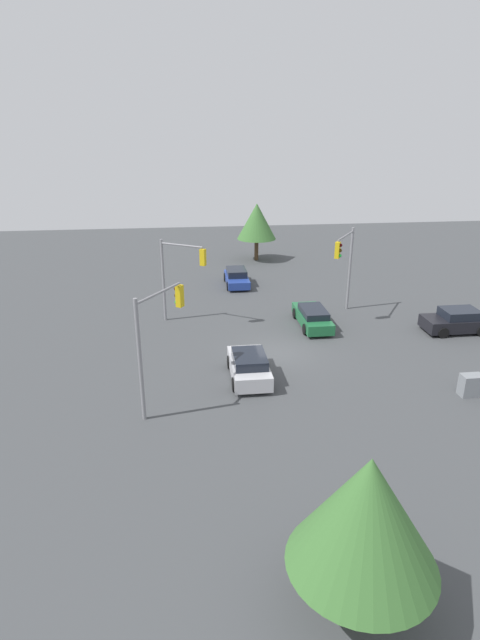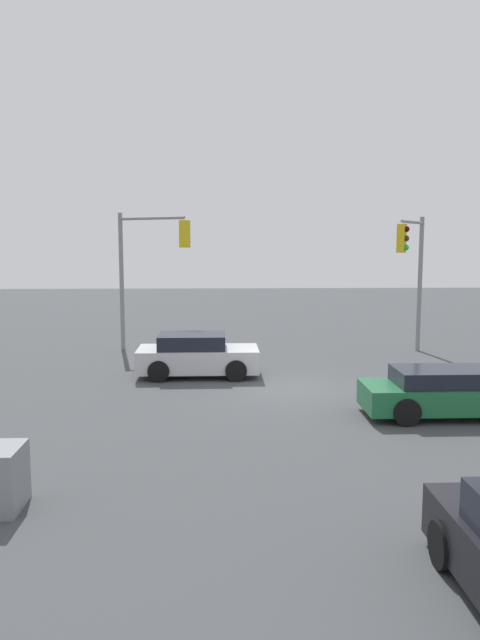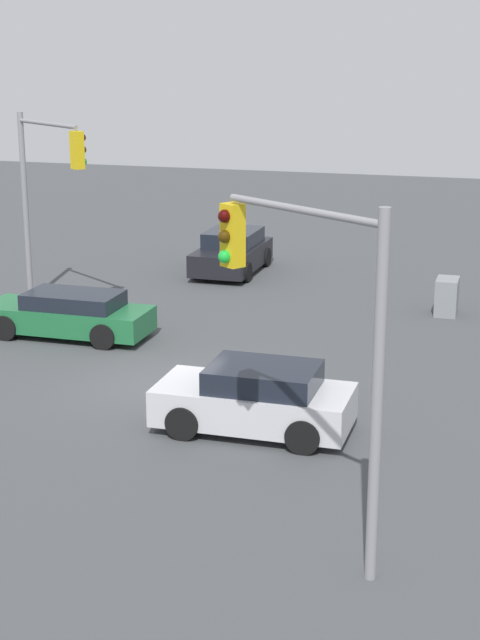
{
  "view_description": "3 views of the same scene",
  "coord_description": "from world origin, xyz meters",
  "px_view_note": "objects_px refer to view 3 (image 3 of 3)",
  "views": [
    {
      "loc": [
        5.25,
        25.87,
        12.28
      ],
      "look_at": [
        2.25,
        0.44,
        2.35
      ],
      "focal_mm": 28.0,
      "sensor_mm": 36.0,
      "label": 1
    },
    {
      "loc": [
        -18.92,
        2.15,
        4.67
      ],
      "look_at": [
        -0.34,
        1.47,
        2.24
      ],
      "focal_mm": 35.0,
      "sensor_mm": 36.0,
      "label": 2
    },
    {
      "loc": [
        20.63,
        8.04,
        7.91
      ],
      "look_at": [
        -0.18,
        1.84,
        1.74
      ],
      "focal_mm": 55.0,
      "sensor_mm": 36.0,
      "label": 3
    }
  ],
  "objects_px": {
    "sedan_silver": "(256,399)",
    "sedan_dark": "(232,252)",
    "traffic_signal_cross": "(46,178)",
    "traffic_signal_main": "(311,313)",
    "sedan_green": "(68,314)",
    "electrical_cabinet": "(447,297)"
  },
  "relations": [
    {
      "from": "sedan_silver",
      "to": "traffic_signal_cross",
      "type": "distance_m",
      "value": 12.05
    },
    {
      "from": "sedan_dark",
      "to": "sedan_green",
      "type": "xyz_separation_m",
      "value": [
        8.9,
        -2.03,
        -0.08
      ]
    },
    {
      "from": "sedan_silver",
      "to": "electrical_cabinet",
      "type": "bearing_deg",
      "value": -16.03
    },
    {
      "from": "sedan_green",
      "to": "sedan_silver",
      "type": "bearing_deg",
      "value": -126.86
    },
    {
      "from": "sedan_dark",
      "to": "traffic_signal_main",
      "type": "xyz_separation_m",
      "value": [
        18.49,
        6.93,
        3.2
      ]
    },
    {
      "from": "sedan_silver",
      "to": "sedan_green",
      "type": "distance_m",
      "value": 8.57
    },
    {
      "from": "sedan_dark",
      "to": "traffic_signal_main",
      "type": "relative_size",
      "value": 0.72
    },
    {
      "from": "traffic_signal_main",
      "to": "sedan_silver",
      "type": "bearing_deg",
      "value": -31.43
    },
    {
      "from": "traffic_signal_cross",
      "to": "electrical_cabinet",
      "type": "relative_size",
      "value": 5.34
    },
    {
      "from": "sedan_silver",
      "to": "traffic_signal_cross",
      "type": "height_order",
      "value": "traffic_signal_cross"
    },
    {
      "from": "sedan_dark",
      "to": "electrical_cabinet",
      "type": "bearing_deg",
      "value": 155.67
    },
    {
      "from": "sedan_silver",
      "to": "traffic_signal_main",
      "type": "height_order",
      "value": "traffic_signal_main"
    },
    {
      "from": "sedan_dark",
      "to": "traffic_signal_cross",
      "type": "xyz_separation_m",
      "value": [
        6.35,
        -3.83,
        3.31
      ]
    },
    {
      "from": "sedan_silver",
      "to": "sedan_dark",
      "type": "distance_m",
      "value": 14.85
    },
    {
      "from": "sedan_silver",
      "to": "traffic_signal_main",
      "type": "relative_size",
      "value": 0.72
    },
    {
      "from": "traffic_signal_main",
      "to": "electrical_cabinet",
      "type": "bearing_deg",
      "value": -60.27
    },
    {
      "from": "sedan_silver",
      "to": "sedan_dark",
      "type": "height_order",
      "value": "sedan_dark"
    },
    {
      "from": "traffic_signal_main",
      "to": "sedan_green",
      "type": "bearing_deg",
      "value": -13.71
    },
    {
      "from": "traffic_signal_main",
      "to": "traffic_signal_cross",
      "type": "relative_size",
      "value": 0.97
    },
    {
      "from": "sedan_dark",
      "to": "sedan_green",
      "type": "bearing_deg",
      "value": 77.15
    },
    {
      "from": "traffic_signal_cross",
      "to": "traffic_signal_main",
      "type": "bearing_deg",
      "value": -14.16
    },
    {
      "from": "sedan_silver",
      "to": "sedan_dark",
      "type": "relative_size",
      "value": 1.0
    }
  ]
}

